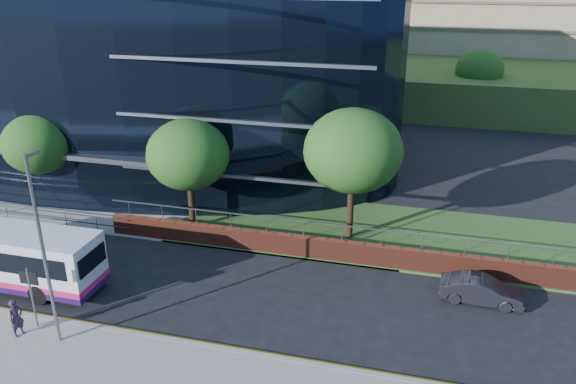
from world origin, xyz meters
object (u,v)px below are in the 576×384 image
(street_sign, at_px, (30,285))
(pedestrian, at_px, (16,318))
(tree_far_c, at_px, (188,155))
(parked_car, at_px, (481,290))
(tree_far_d, at_px, (353,151))
(streetlight_east, at_px, (43,247))
(tree_dist_e, at_px, (479,70))
(tree_far_b, at_px, (39,144))

(street_sign, bearing_deg, pedestrian, -113.96)
(tree_far_c, xyz_separation_m, parked_car, (15.78, -3.73, -3.93))
(tree_far_c, height_order, tree_far_d, tree_far_d)
(tree_far_d, bearing_deg, streetlight_east, -129.40)
(tree_dist_e, distance_m, streetlight_east, 45.85)
(tree_far_d, xyz_separation_m, streetlight_east, (-10.00, -12.17, -0.75))
(street_sign, xyz_separation_m, pedestrian, (-0.32, -0.72, -1.17))
(parked_car, bearing_deg, tree_dist_e, 1.20)
(tree_far_b, relative_size, tree_far_c, 0.93)
(tree_far_c, height_order, streetlight_east, streetlight_east)
(tree_far_d, distance_m, tree_dist_e, 31.06)
(tree_far_b, height_order, tree_far_d, tree_far_d)
(streetlight_east, bearing_deg, tree_far_b, 127.63)
(tree_far_c, distance_m, parked_car, 16.69)
(tree_dist_e, height_order, streetlight_east, streetlight_east)
(tree_far_b, bearing_deg, tree_dist_e, 48.48)
(tree_dist_e, bearing_deg, streetlight_east, -113.11)
(street_sign, distance_m, tree_dist_e, 45.99)
(tree_far_d, bearing_deg, street_sign, -134.78)
(streetlight_east, bearing_deg, tree_dist_e, 66.89)
(tree_far_b, bearing_deg, pedestrian, -58.70)
(street_sign, relative_size, tree_far_d, 0.38)
(tree_dist_e, bearing_deg, pedestrian, -115.10)
(tree_far_b, bearing_deg, street_sign, -55.92)
(tree_far_d, distance_m, parked_car, 9.45)
(street_sign, relative_size, tree_far_b, 0.46)
(parked_car, bearing_deg, streetlight_east, 117.13)
(tree_far_d, relative_size, tree_dist_e, 1.14)
(tree_dist_e, bearing_deg, tree_far_c, -118.74)
(tree_dist_e, xyz_separation_m, parked_car, (-1.22, -34.73, -3.93))
(pedestrian, bearing_deg, tree_dist_e, -7.24)
(tree_dist_e, relative_size, pedestrian, 3.95)
(tree_far_d, relative_size, parked_car, 2.01)
(pedestrian, bearing_deg, tree_far_b, 49.17)
(streetlight_east, height_order, parked_car, streetlight_east)
(street_sign, distance_m, parked_car, 19.59)
(tree_far_d, xyz_separation_m, tree_dist_e, (8.00, 30.00, -0.65))
(parked_car, xyz_separation_m, pedestrian, (-18.60, -7.58, 0.36))
(tree_far_d, bearing_deg, tree_dist_e, 75.07)
(pedestrian, bearing_deg, tree_far_c, 3.86)
(streetlight_east, xyz_separation_m, pedestrian, (-1.82, -0.13, -3.46))
(tree_far_b, relative_size, tree_far_d, 0.81)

